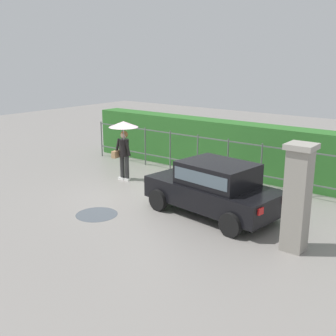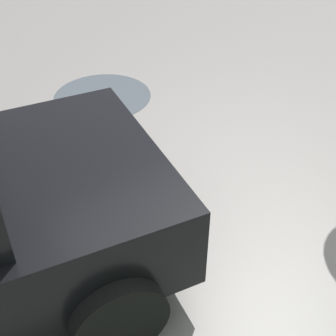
% 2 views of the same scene
% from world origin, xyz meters
% --- Properties ---
extents(ground_plane, '(40.00, 40.00, 0.00)m').
position_xyz_m(ground_plane, '(0.00, 0.00, 0.00)').
color(ground_plane, gray).
extents(car, '(3.89, 2.23, 1.48)m').
position_xyz_m(car, '(2.60, -0.14, 0.80)').
color(car, black).
rests_on(car, ground).
extents(pedestrian, '(0.99, 0.99, 2.08)m').
position_xyz_m(pedestrian, '(-1.57, 0.72, 1.54)').
color(pedestrian, '#333333').
rests_on(pedestrian, ground).
extents(gate_pillar, '(0.60, 0.60, 2.42)m').
position_xyz_m(gate_pillar, '(5.14, -0.85, 1.24)').
color(gate_pillar, gray).
rests_on(gate_pillar, ground).
extents(fence_section, '(9.94, 0.05, 1.50)m').
position_xyz_m(fence_section, '(0.08, 2.77, 0.83)').
color(fence_section, '#59605B').
rests_on(fence_section, ground).
extents(hedge_row, '(10.89, 0.90, 1.90)m').
position_xyz_m(hedge_row, '(0.08, 3.78, 0.95)').
color(hedge_row, '#2D6B28').
rests_on(hedge_row, ground).
extents(puddle_near, '(1.14, 1.14, 0.00)m').
position_xyz_m(puddle_near, '(0.08, -2.11, 0.00)').
color(puddle_near, '#4C545B').
rests_on(puddle_near, ground).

